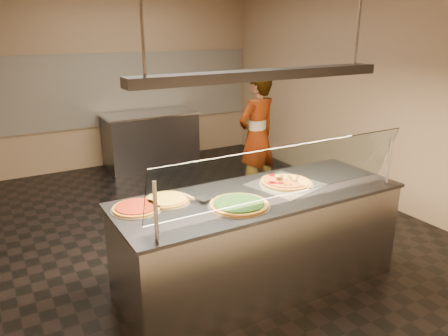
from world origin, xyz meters
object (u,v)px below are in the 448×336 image
perforated_tray (286,184)px  pizza_cheese (167,199)px  worker (257,136)px  prep_table (151,140)px  sneeze_guard (286,172)px  pizza_tomato (136,208)px  serving_counter (259,241)px  heat_lamp_housing (264,75)px  pizza_spatula (195,197)px  half_pizza_pepperoni (276,183)px  half_pizza_sausage (295,180)px  pizza_spinach (239,204)px

perforated_tray → pizza_cheese: (-1.10, 0.18, 0.01)m
worker → prep_table: bearing=-82.2°
sneeze_guard → perforated_tray: 0.59m
prep_table → pizza_tomato: bearing=-112.0°
serving_counter → heat_lamp_housing: (0.00, 0.00, 1.48)m
pizza_spatula → worker: 2.55m
worker → half_pizza_pepperoni: bearing=47.4°
half_pizza_sausage → half_pizza_pepperoni: bearing=179.5°
sneeze_guard → serving_counter: bearing=90.0°
pizza_tomato → worker: size_ratio=0.23×
half_pizza_pepperoni → pizza_spinach: 0.57m
serving_counter → prep_table: bearing=83.3°
perforated_tray → heat_lamp_housing: size_ratio=0.30×
pizza_spatula → sneeze_guard: bearing=-40.8°
half_pizza_pepperoni → heat_lamp_housing: size_ratio=0.22×
serving_counter → half_pizza_sausage: half_pizza_sausage is taller
worker → heat_lamp_housing: size_ratio=0.76×
pizza_spatula → pizza_spinach: bearing=-49.7°
perforated_tray → pizza_spinach: (-0.64, -0.21, 0.01)m
perforated_tray → prep_table: perforated_tray is taller
pizza_spatula → prep_table: pizza_spatula is taller
half_pizza_pepperoni → pizza_tomato: 1.28m
pizza_spatula → half_pizza_pepperoni: bearing=-5.8°
half_pizza_pepperoni → sneeze_guard: bearing=-117.3°
pizza_cheese → half_pizza_sausage: bearing=-8.5°
sneeze_guard → pizza_spinach: bearing=148.4°
pizza_spinach → pizza_tomato: (-0.74, 0.35, -0.00)m
pizza_spinach → heat_lamp_housing: bearing=25.1°
pizza_cheese → worker: (2.04, 1.68, -0.07)m
half_pizza_pepperoni → pizza_spinach: bearing=-158.0°
sneeze_guard → half_pizza_pepperoni: size_ratio=4.62×
perforated_tray → half_pizza_sausage: (0.11, -0.00, 0.02)m
heat_lamp_housing → pizza_cheese: bearing=162.7°
heat_lamp_housing → pizza_spinach: bearing=-154.9°
sneeze_guard → prep_table: (0.46, 4.32, -0.76)m
pizza_tomato → pizza_spinach: bearing=-25.1°
serving_counter → half_pizza_pepperoni: bearing=17.1°
perforated_tray → pizza_spinach: 0.67m
pizza_cheese → worker: bearing=39.5°
pizza_tomato → heat_lamp_housing: 1.48m
perforated_tray → heat_lamp_housing: (-0.32, -0.06, 1.01)m
half_pizza_sausage → prep_table: 3.94m
sneeze_guard → heat_lamp_housing: heat_lamp_housing is taller
worker → pizza_cheese: bearing=26.2°
half_pizza_pepperoni → half_pizza_sausage: size_ratio=1.00×
sneeze_guard → heat_lamp_housing: size_ratio=1.02×
prep_table → heat_lamp_housing: bearing=-96.7°
perforated_tray → worker: (0.93, 1.86, -0.06)m
perforated_tray → pizza_cheese: size_ratio=1.70×
pizza_cheese → pizza_spinach: bearing=-40.1°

